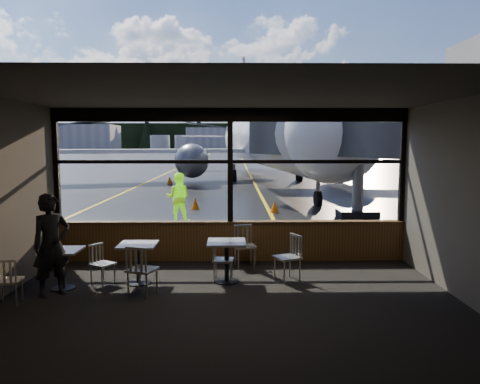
{
  "coord_description": "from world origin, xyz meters",
  "views": [
    {
      "loc": [
        0.08,
        -10.65,
        2.72
      ],
      "look_at": [
        0.24,
        1.0,
        1.5
      ],
      "focal_mm": 35.0,
      "sensor_mm": 36.0,
      "label": 1
    }
  ],
  "objects_px": {
    "jet_bridge": "(335,157)",
    "cone_wing": "(170,180)",
    "cafe_table_mid": "(138,264)",
    "chair_near_w": "(223,260)",
    "cafe_table_left": "(62,269)",
    "chair_near_n": "(245,247)",
    "chair_mid_s": "(142,270)",
    "chair_left_s": "(9,281)",
    "cone_extra": "(195,203)",
    "airliner": "(270,100)",
    "chair_near_e": "(287,258)",
    "passenger": "(51,245)",
    "cafe_table_near": "(227,262)",
    "ground_crew": "(178,198)",
    "cone_nose": "(274,207)",
    "chair_mid_w": "(103,265)"
  },
  "relations": [
    {
      "from": "airliner",
      "to": "cafe_table_mid",
      "type": "relative_size",
      "value": 47.25
    },
    {
      "from": "chair_near_w",
      "to": "cafe_table_near",
      "type": "bearing_deg",
      "value": 43.0
    },
    {
      "from": "ground_crew",
      "to": "cone_extra",
      "type": "distance_m",
      "value": 3.24
    },
    {
      "from": "cafe_table_left",
      "to": "chair_near_e",
      "type": "distance_m",
      "value": 4.29
    },
    {
      "from": "chair_mid_s",
      "to": "chair_near_n",
      "type": "bearing_deg",
      "value": 65.39
    },
    {
      "from": "chair_near_e",
      "to": "chair_left_s",
      "type": "xyz_separation_m",
      "value": [
        -4.83,
        -1.34,
        -0.05
      ]
    },
    {
      "from": "chair_mid_s",
      "to": "ground_crew",
      "type": "distance_m",
      "value": 7.87
    },
    {
      "from": "cafe_table_near",
      "to": "chair_near_e",
      "type": "xyz_separation_m",
      "value": [
        1.2,
        0.07,
        0.06
      ]
    },
    {
      "from": "chair_mid_s",
      "to": "chair_left_s",
      "type": "relative_size",
      "value": 1.13
    },
    {
      "from": "cafe_table_near",
      "to": "cafe_table_mid",
      "type": "distance_m",
      "value": 1.71
    },
    {
      "from": "passenger",
      "to": "cone_wing",
      "type": "bearing_deg",
      "value": 50.09
    },
    {
      "from": "cafe_table_mid",
      "to": "chair_near_w",
      "type": "relative_size",
      "value": 0.95
    },
    {
      "from": "chair_near_e",
      "to": "airliner",
      "type": "bearing_deg",
      "value": -29.72
    },
    {
      "from": "chair_near_w",
      "to": "passenger",
      "type": "relative_size",
      "value": 0.45
    },
    {
      "from": "passenger",
      "to": "cone_wing",
      "type": "distance_m",
      "value": 23.04
    },
    {
      "from": "cafe_table_mid",
      "to": "cone_nose",
      "type": "distance_m",
      "value": 9.91
    },
    {
      "from": "cafe_table_near",
      "to": "chair_left_s",
      "type": "bearing_deg",
      "value": -160.76
    },
    {
      "from": "cafe_table_left",
      "to": "chair_left_s",
      "type": "height_order",
      "value": "chair_left_s"
    },
    {
      "from": "jet_bridge",
      "to": "cone_wing",
      "type": "bearing_deg",
      "value": 117.39
    },
    {
      "from": "cafe_table_near",
      "to": "chair_mid_w",
      "type": "distance_m",
      "value": 2.39
    },
    {
      "from": "cafe_table_left",
      "to": "passenger",
      "type": "distance_m",
      "value": 0.66
    },
    {
      "from": "chair_left_s",
      "to": "chair_near_n",
      "type": "bearing_deg",
      "value": 22.67
    },
    {
      "from": "chair_mid_s",
      "to": "cone_wing",
      "type": "xyz_separation_m",
      "value": [
        -2.64,
        23.05,
        -0.2
      ]
    },
    {
      "from": "chair_near_w",
      "to": "chair_near_n",
      "type": "xyz_separation_m",
      "value": [
        0.45,
        1.02,
        0.05
      ]
    },
    {
      "from": "airliner",
      "to": "chair_mid_s",
      "type": "height_order",
      "value": "airliner"
    },
    {
      "from": "jet_bridge",
      "to": "cone_nose",
      "type": "xyz_separation_m",
      "value": [
        -1.92,
        2.01,
        -1.99
      ]
    },
    {
      "from": "cafe_table_left",
      "to": "ground_crew",
      "type": "height_order",
      "value": "ground_crew"
    },
    {
      "from": "cafe_table_near",
      "to": "chair_near_n",
      "type": "relative_size",
      "value": 0.88
    },
    {
      "from": "jet_bridge",
      "to": "cafe_table_left",
      "type": "relative_size",
      "value": 13.54
    },
    {
      "from": "chair_mid_s",
      "to": "ground_crew",
      "type": "relative_size",
      "value": 0.55
    },
    {
      "from": "cone_extra",
      "to": "chair_mid_s",
      "type": "bearing_deg",
      "value": -90.2
    },
    {
      "from": "cafe_table_near",
      "to": "airliner",
      "type": "bearing_deg",
      "value": 83.63
    },
    {
      "from": "cone_extra",
      "to": "chair_left_s",
      "type": "bearing_deg",
      "value": -100.8
    },
    {
      "from": "airliner",
      "to": "cafe_table_near",
      "type": "height_order",
      "value": "airliner"
    },
    {
      "from": "passenger",
      "to": "ground_crew",
      "type": "xyz_separation_m",
      "value": [
        1.32,
        7.81,
        -0.06
      ]
    },
    {
      "from": "ground_crew",
      "to": "cone_nose",
      "type": "height_order",
      "value": "ground_crew"
    },
    {
      "from": "cafe_table_mid",
      "to": "cafe_table_left",
      "type": "distance_m",
      "value": 1.39
    },
    {
      "from": "cafe_table_mid",
      "to": "cone_extra",
      "type": "bearing_deg",
      "value": 88.54
    },
    {
      "from": "jet_bridge",
      "to": "chair_near_n",
      "type": "height_order",
      "value": "jet_bridge"
    },
    {
      "from": "chair_mid_s",
      "to": "cone_nose",
      "type": "xyz_separation_m",
      "value": [
        3.23,
        10.03,
        -0.23
      ]
    },
    {
      "from": "chair_mid_w",
      "to": "ground_crew",
      "type": "height_order",
      "value": "ground_crew"
    },
    {
      "from": "cone_wing",
      "to": "cafe_table_mid",
      "type": "bearing_deg",
      "value": -83.82
    },
    {
      "from": "airliner",
      "to": "jet_bridge",
      "type": "distance_m",
      "value": 16.76
    },
    {
      "from": "cafe_table_near",
      "to": "cafe_table_left",
      "type": "xyz_separation_m",
      "value": [
        -3.06,
        -0.39,
        -0.03
      ]
    },
    {
      "from": "jet_bridge",
      "to": "cone_nose",
      "type": "bearing_deg",
      "value": 133.64
    },
    {
      "from": "chair_near_e",
      "to": "chair_near_w",
      "type": "relative_size",
      "value": 1.12
    },
    {
      "from": "chair_near_n",
      "to": "passenger",
      "type": "distance_m",
      "value": 3.98
    },
    {
      "from": "cafe_table_near",
      "to": "passenger",
      "type": "xyz_separation_m",
      "value": [
        -3.09,
        -0.77,
        0.51
      ]
    },
    {
      "from": "airliner",
      "to": "cone_wing",
      "type": "relative_size",
      "value": 69.35
    },
    {
      "from": "cafe_table_mid",
      "to": "cafe_table_left",
      "type": "relative_size",
      "value": 1.05
    }
  ]
}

